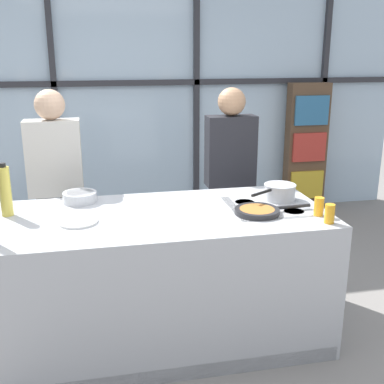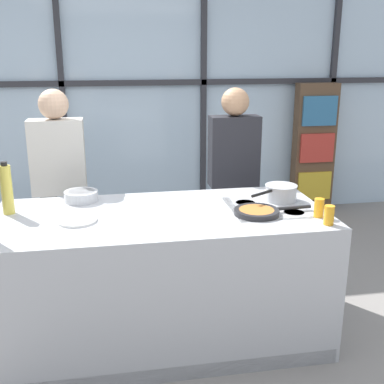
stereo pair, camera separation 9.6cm
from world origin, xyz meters
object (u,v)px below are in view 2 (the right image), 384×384
spectator_center_left (233,172)px  juice_glass_near (329,215)px  saucepan (281,192)px  white_plate (77,220)px  spectator_far_left (59,179)px  oil_bottle (7,189)px  frying_pan (258,212)px  mixing_bowl (81,196)px  juice_glass_far (319,208)px

spectator_center_left → juice_glass_near: 1.28m
saucepan → white_plate: bearing=-172.2°
spectator_far_left → spectator_center_left: (1.40, 0.00, -0.00)m
spectator_center_left → oil_bottle: (-1.65, -0.71, 0.14)m
frying_pan → oil_bottle: 1.58m
spectator_far_left → frying_pan: (1.29, -1.00, -0.01)m
white_plate → oil_bottle: bearing=152.1°
mixing_bowl → juice_glass_near: size_ratio=1.95×
saucepan → mixing_bowl: (-1.34, 0.23, -0.02)m
frying_pan → oil_bottle: (-1.54, 0.29, 0.14)m
white_plate → juice_glass_far: bearing=-6.7°
spectator_far_left → mixing_bowl: bearing=109.7°
frying_pan → white_plate: bearing=176.8°
white_plate → juice_glass_far: size_ratio=2.03×
spectator_center_left → juice_glass_far: bearing=102.6°
spectator_center_left → saucepan: bearing=99.9°
frying_pan → spectator_far_left: bearing=142.2°
spectator_center_left → frying_pan: size_ratio=3.14×
saucepan → oil_bottle: oil_bottle is taller
mixing_bowl → oil_bottle: size_ratio=0.68×
juice_glass_far → oil_bottle: bearing=168.1°
mixing_bowl → oil_bottle: oil_bottle is taller
white_plate → mixing_bowl: size_ratio=1.04×
frying_pan → saucepan: saucepan is taller
frying_pan → saucepan: size_ratio=1.40×
spectator_far_left → saucepan: size_ratio=4.41×
frying_pan → oil_bottle: size_ratio=1.52×
spectator_far_left → frying_pan: spectator_far_left is taller
juice_glass_near → oil_bottle: bearing=164.1°
saucepan → mixing_bowl: saucepan is taller
white_plate → mixing_bowl: (0.01, 0.41, 0.03)m
mixing_bowl → oil_bottle: (-0.44, -0.19, 0.12)m
white_plate → mixing_bowl: 0.42m
spectator_center_left → spectator_far_left: bearing=0.0°
white_plate → oil_bottle: 0.51m
white_plate → frying_pan: bearing=-3.2°
spectator_far_left → spectator_center_left: bearing=-180.0°
spectator_center_left → juice_glass_far: spectator_center_left is taller
white_plate → mixing_bowl: bearing=88.9°
juice_glass_near → white_plate: bearing=168.0°
saucepan → juice_glass_near: size_ratio=3.12×
white_plate → juice_glass_far: juice_glass_far is taller
spectator_center_left → saucepan: spectator_center_left is taller
spectator_far_left → white_plate: bearing=100.9°
mixing_bowl → oil_bottle: 0.49m
saucepan → white_plate: size_ratio=1.54×
frying_pan → white_plate: (-1.11, 0.06, -0.01)m
saucepan → juice_glass_near: (0.12, -0.50, -0.00)m
frying_pan → juice_glass_near: juice_glass_near is taller
spectator_far_left → saucepan: spectator_far_left is taller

